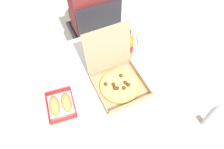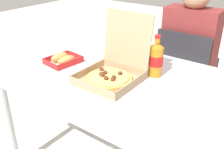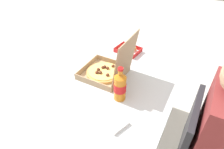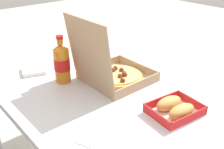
{
  "view_description": "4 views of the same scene",
  "coord_description": "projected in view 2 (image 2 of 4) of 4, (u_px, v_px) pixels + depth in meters",
  "views": [
    {
      "loc": [
        -0.41,
        -0.68,
        1.78
      ],
      "look_at": [
        -0.09,
        -0.0,
        0.74
      ],
      "focal_mm": 33.81,
      "sensor_mm": 36.0,
      "label": 1
    },
    {
      "loc": [
        0.63,
        -1.02,
        1.31
      ],
      "look_at": [
        -0.08,
        -0.04,
        0.72
      ],
      "focal_mm": 41.36,
      "sensor_mm": 36.0,
      "label": 2
    },
    {
      "loc": [
        0.83,
        0.48,
        1.52
      ],
      "look_at": [
        -0.06,
        -0.01,
        0.74
      ],
      "focal_mm": 30.53,
      "sensor_mm": 36.0,
      "label": 3
    },
    {
      "loc": [
        -0.91,
        0.67,
        1.29
      ],
      "look_at": [
        -0.05,
        -0.07,
        0.72
      ],
      "focal_mm": 42.39,
      "sensor_mm": 36.0,
      "label": 4
    }
  ],
  "objects": [
    {
      "name": "bread_side_box",
      "position": [
        63.0,
        60.0,
        1.52
      ],
      "size": [
        0.17,
        0.21,
        0.06
      ],
      "color": "white",
      "rests_on": "dining_table"
    },
    {
      "name": "diner_person",
      "position": [
        192.0,
        47.0,
        1.84
      ],
      "size": [
        0.36,
        0.41,
        1.15
      ],
      "color": "#333847",
      "rests_on": "ground_plane"
    },
    {
      "name": "cola_bottle",
      "position": [
        156.0,
        59.0,
        1.35
      ],
      "size": [
        0.07,
        0.07,
        0.22
      ],
      "color": "orange",
      "rests_on": "dining_table"
    },
    {
      "name": "dining_table",
      "position": [
        129.0,
        91.0,
        1.38
      ],
      "size": [
        1.43,
        0.85,
        0.7
      ],
      "color": "silver",
      "rests_on": "ground_plane"
    },
    {
      "name": "napkin_pile",
      "position": [
        192.0,
        78.0,
        1.34
      ],
      "size": [
        0.14,
        0.14,
        0.02
      ],
      "primitive_type": "cube",
      "rotation": [
        0.0,
        0.0,
        -0.35
      ],
      "color": "white",
      "rests_on": "dining_table"
    },
    {
      "name": "chair",
      "position": [
        185.0,
        76.0,
        1.89
      ],
      "size": [
        0.4,
        0.4,
        0.83
      ],
      "color": "#232328",
      "rests_on": "ground_plane"
    },
    {
      "name": "pizza_box_open",
      "position": [
        112.0,
        71.0,
        1.32
      ],
      "size": [
        0.28,
        0.33,
        0.33
      ],
      "color": "tan",
      "rests_on": "dining_table"
    },
    {
      "name": "paper_menu",
      "position": [
        98.0,
        52.0,
        1.71
      ],
      "size": [
        0.25,
        0.22,
        0.0
      ],
      "primitive_type": "cube",
      "rotation": [
        0.0,
        0.0,
        0.37
      ],
      "color": "white",
      "rests_on": "dining_table"
    }
  ]
}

